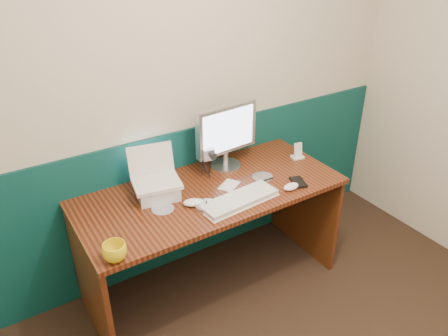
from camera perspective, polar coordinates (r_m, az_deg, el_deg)
back_wall at (r=2.67m, az=-7.19°, el=9.56°), size 3.50×0.04×2.50m
wainscot at (r=2.99m, az=-6.21°, el=-4.19°), size 3.48×0.02×1.00m
desk at (r=2.83m, az=-1.64°, el=-9.34°), size 1.60×0.70×0.75m
laptop_riser at (r=2.55m, az=-8.69°, el=-2.98°), size 0.26×0.23×0.08m
laptop at (r=2.48m, az=-8.94°, el=-0.03°), size 0.30×0.25×0.22m
monitor at (r=2.76m, az=0.20°, el=4.14°), size 0.44×0.16×0.43m
keyboard at (r=2.49m, az=2.02°, el=-4.23°), size 0.47×0.19×0.03m
mouse_right at (r=2.64m, az=8.76°, el=-2.41°), size 0.11×0.07×0.04m
mouse_left at (r=2.46m, az=-3.99°, el=-4.51°), size 0.13×0.11×0.04m
mug at (r=2.14m, az=-14.10°, el=-10.58°), size 0.14×0.14×0.09m
camcorder at (r=2.71m, az=-2.31°, el=0.88°), size 0.11×0.15×0.21m
cd_spindle at (r=2.44m, az=-2.30°, el=-5.03°), size 0.13×0.13×0.03m
cd_loose_a at (r=2.46m, az=-7.99°, el=-5.31°), size 0.13×0.13×0.00m
cd_loose_b at (r=2.75m, az=5.05°, el=-1.13°), size 0.13×0.13×0.00m
pen at (r=2.71m, az=5.25°, el=-1.64°), size 0.14×0.01×0.01m
papers at (r=2.65m, az=0.69°, el=-2.28°), size 0.16×0.15×0.00m
dock at (r=3.00m, az=9.57°, el=1.43°), size 0.09×0.07×0.02m
music_player at (r=2.98m, az=9.65°, el=2.38°), size 0.06×0.04×0.10m
pda at (r=2.71m, az=9.68°, el=-1.83°), size 0.11×0.14×0.01m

